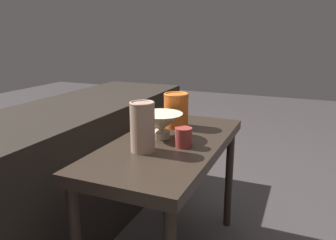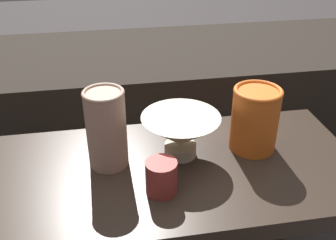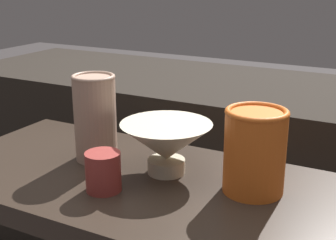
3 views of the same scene
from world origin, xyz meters
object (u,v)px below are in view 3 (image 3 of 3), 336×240
at_px(vase_colorful_right, 255,150).
at_px(cup, 103,172).
at_px(bowl, 166,143).
at_px(vase_textured_left, 95,117).

distance_m(vase_colorful_right, cup, 0.26).
xyz_separation_m(bowl, vase_colorful_right, (0.17, 0.00, 0.02)).
height_order(vase_textured_left, vase_colorful_right, vase_textured_left).
xyz_separation_m(vase_colorful_right, cup, (-0.23, -0.12, -0.04)).
bearing_deg(bowl, vase_textured_left, -178.63).
distance_m(bowl, vase_textured_left, 0.16).
bearing_deg(vase_textured_left, cup, -49.19).
distance_m(vase_textured_left, cup, 0.16).
distance_m(bowl, vase_colorful_right, 0.17).
bearing_deg(cup, vase_colorful_right, 27.35).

